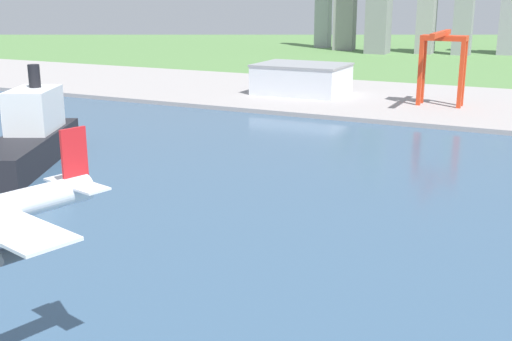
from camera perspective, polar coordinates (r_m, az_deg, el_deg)
ground_plane at (r=211.18m, az=4.95°, el=-1.97°), size 2400.00×2400.00×0.00m
water_bay at (r=159.87m, az=-2.87°, el=-7.76°), size 840.00×360.00×0.15m
industrial_pier at (r=390.12m, az=15.09°, el=5.82°), size 840.00×140.00×2.50m
cargo_ship at (r=259.11m, az=-19.39°, el=2.79°), size 48.12×73.71×36.26m
port_crane_red at (r=368.20m, az=16.19°, el=10.05°), size 24.24×46.33×41.00m
warehouse_main at (r=403.43m, az=4.07°, el=8.12°), size 54.27×41.11×18.34m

